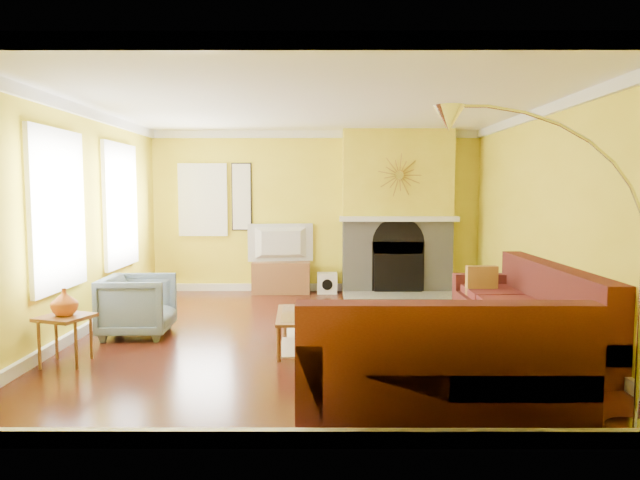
{
  "coord_description": "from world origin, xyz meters",
  "views": [
    {
      "loc": [
        0.1,
        -6.64,
        1.71
      ],
      "look_at": [
        0.08,
        0.4,
        1.09
      ],
      "focal_mm": 32.0,
      "sensor_mm": 36.0,
      "label": 1
    }
  ],
  "objects_px": {
    "media_console": "(281,277)",
    "coffee_table": "(324,331)",
    "arc_lamp": "(552,275)",
    "armchair": "(138,305)",
    "sectional_sofa": "(442,314)",
    "side_table": "(66,340)"
  },
  "relations": [
    {
      "from": "coffee_table",
      "to": "media_console",
      "type": "relative_size",
      "value": 1.06
    },
    {
      "from": "coffee_table",
      "to": "side_table",
      "type": "distance_m",
      "value": 2.6
    },
    {
      "from": "media_console",
      "to": "armchair",
      "type": "distance_m",
      "value": 3.18
    },
    {
      "from": "armchair",
      "to": "side_table",
      "type": "height_order",
      "value": "armchair"
    },
    {
      "from": "armchair",
      "to": "arc_lamp",
      "type": "distance_m",
      "value": 4.71
    },
    {
      "from": "armchair",
      "to": "side_table",
      "type": "xyz_separation_m",
      "value": [
        -0.35,
        -1.11,
        -0.12
      ]
    },
    {
      "from": "media_console",
      "to": "coffee_table",
      "type": "bearing_deg",
      "value": -78.33
    },
    {
      "from": "armchair",
      "to": "side_table",
      "type": "relative_size",
      "value": 1.63
    },
    {
      "from": "sectional_sofa",
      "to": "armchair",
      "type": "bearing_deg",
      "value": 165.87
    },
    {
      "from": "sectional_sofa",
      "to": "coffee_table",
      "type": "distance_m",
      "value": 1.26
    },
    {
      "from": "sectional_sofa",
      "to": "armchair",
      "type": "relative_size",
      "value": 4.57
    },
    {
      "from": "armchair",
      "to": "arc_lamp",
      "type": "xyz_separation_m",
      "value": [
        3.73,
        -2.76,
        0.77
      ]
    },
    {
      "from": "sectional_sofa",
      "to": "side_table",
      "type": "height_order",
      "value": "sectional_sofa"
    },
    {
      "from": "coffee_table",
      "to": "arc_lamp",
      "type": "xyz_separation_m",
      "value": [
        1.54,
        -2.18,
        0.93
      ]
    },
    {
      "from": "sectional_sofa",
      "to": "armchair",
      "type": "distance_m",
      "value": 3.5
    },
    {
      "from": "sectional_sofa",
      "to": "arc_lamp",
      "type": "xyz_separation_m",
      "value": [
        0.34,
        -1.9,
        0.68
      ]
    },
    {
      "from": "side_table",
      "to": "arc_lamp",
      "type": "distance_m",
      "value": 4.5
    },
    {
      "from": "sectional_sofa",
      "to": "armchair",
      "type": "height_order",
      "value": "sectional_sofa"
    },
    {
      "from": "coffee_table",
      "to": "media_console",
      "type": "distance_m",
      "value": 3.45
    },
    {
      "from": "arc_lamp",
      "to": "media_console",
      "type": "bearing_deg",
      "value": 111.94
    },
    {
      "from": "media_console",
      "to": "sectional_sofa",
      "type": "bearing_deg",
      "value": -62.53
    },
    {
      "from": "coffee_table",
      "to": "arc_lamp",
      "type": "relative_size",
      "value": 0.45
    }
  ]
}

